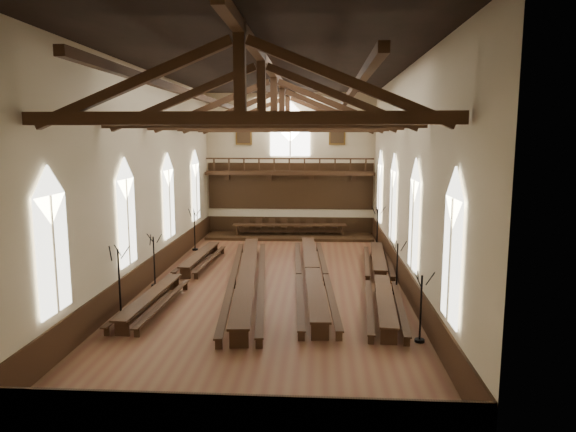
% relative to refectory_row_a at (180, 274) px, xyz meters
% --- Properties ---
extents(ground, '(26.00, 26.00, 0.00)m').
position_rel_refectory_row_a_xyz_m(ground, '(4.49, 0.38, -0.48)').
color(ground, brown).
rests_on(ground, ground).
extents(room_walls, '(26.00, 26.00, 26.00)m').
position_rel_refectory_row_a_xyz_m(room_walls, '(4.49, 0.38, 5.98)').
color(room_walls, beige).
rests_on(room_walls, ground).
extents(wainscot_band, '(12.00, 26.00, 1.20)m').
position_rel_refectory_row_a_xyz_m(wainscot_band, '(4.49, 0.38, 0.12)').
color(wainscot_band, '#331D0F').
rests_on(wainscot_band, ground).
extents(side_windows, '(11.85, 19.80, 4.50)m').
position_rel_refectory_row_a_xyz_m(side_windows, '(4.49, 0.38, 3.26)').
color(side_windows, silver).
rests_on(side_windows, room_walls).
extents(end_window, '(2.80, 0.12, 3.80)m').
position_rel_refectory_row_a_xyz_m(end_window, '(4.49, 13.28, 6.74)').
color(end_window, white).
rests_on(end_window, room_walls).
extents(minstrels_gallery, '(11.80, 1.24, 3.70)m').
position_rel_refectory_row_a_xyz_m(minstrels_gallery, '(4.49, 13.04, 3.42)').
color(minstrels_gallery, '#361A11').
rests_on(minstrels_gallery, room_walls).
extents(portraits, '(7.75, 0.09, 1.45)m').
position_rel_refectory_row_a_xyz_m(portraits, '(4.49, 13.28, 6.62)').
color(portraits, brown).
rests_on(portraits, room_walls).
extents(roof_trusses, '(11.70, 25.70, 2.80)m').
position_rel_refectory_row_a_xyz_m(roof_trusses, '(4.49, 0.38, 7.73)').
color(roof_trusses, '#361A11').
rests_on(roof_trusses, room_walls).
extents(refectory_row_a, '(1.60, 13.63, 0.66)m').
position_rel_refectory_row_a_xyz_m(refectory_row_a, '(0.00, 0.00, 0.00)').
color(refectory_row_a, '#361A11').
rests_on(refectory_row_a, ground).
extents(refectory_row_b, '(2.38, 15.01, 0.80)m').
position_rel_refectory_row_a_xyz_m(refectory_row_b, '(3.22, -0.21, 0.10)').
color(refectory_row_b, '#361A11').
rests_on(refectory_row_b, ground).
extents(refectory_row_c, '(1.96, 14.73, 0.78)m').
position_rel_refectory_row_a_xyz_m(refectory_row_c, '(6.26, 0.53, 0.08)').
color(refectory_row_c, '#361A11').
rests_on(refectory_row_c, ground).
extents(refectory_row_d, '(1.95, 14.14, 0.71)m').
position_rel_refectory_row_a_xyz_m(refectory_row_d, '(9.49, 0.02, 0.04)').
color(refectory_row_d, '#361A11').
rests_on(refectory_row_d, ground).
extents(dais, '(11.40, 2.77, 0.18)m').
position_rel_refectory_row_a_xyz_m(dais, '(4.54, 11.78, -0.39)').
color(dais, '#331D0F').
rests_on(dais, ground).
extents(high_table, '(7.90, 1.30, 0.74)m').
position_rel_refectory_row_a_xyz_m(high_table, '(4.54, 11.78, 0.33)').
color(high_table, '#361A11').
rests_on(high_table, dais).
extents(high_chairs, '(6.77, 0.47, 0.99)m').
position_rel_refectory_row_a_xyz_m(high_chairs, '(4.54, 12.55, 0.24)').
color(high_chairs, '#361A11').
rests_on(high_chairs, dais).
extents(candelabrum_left_near, '(0.80, 0.87, 2.85)m').
position_rel_refectory_row_a_xyz_m(candelabrum_left_near, '(-1.06, -4.60, 0.38)').
color(candelabrum_left_near, black).
rests_on(candelabrum_left_near, ground).
extents(candelabrum_left_mid, '(0.75, 0.72, 2.50)m').
position_rel_refectory_row_a_xyz_m(candelabrum_left_mid, '(-1.06, -0.44, 0.28)').
color(candelabrum_left_mid, black).
rests_on(candelabrum_left_mid, ground).
extents(candelabrum_left_far, '(0.78, 0.77, 2.61)m').
position_rel_refectory_row_a_xyz_m(candelabrum_left_far, '(-1.06, 7.36, 0.31)').
color(candelabrum_left_far, black).
rests_on(candelabrum_left_far, ground).
extents(candelabrum_right_near, '(0.71, 0.75, 2.47)m').
position_rel_refectory_row_a_xyz_m(candelabrum_right_near, '(10.04, -6.36, 0.27)').
color(candelabrum_right_near, black).
rests_on(candelabrum_right_near, ground).
extents(candelabrum_right_mid, '(0.73, 0.69, 2.43)m').
position_rel_refectory_row_a_xyz_m(candelabrum_right_mid, '(10.04, -0.94, 0.26)').
color(candelabrum_right_mid, black).
rests_on(candelabrum_right_mid, ground).
extents(candelabrum_right_far, '(0.85, 0.85, 2.88)m').
position_rel_refectory_row_a_xyz_m(candelabrum_right_far, '(10.04, 7.04, 0.39)').
color(candelabrum_right_far, black).
rests_on(candelabrum_right_far, ground).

